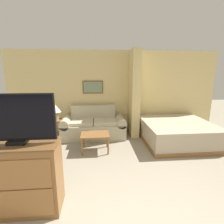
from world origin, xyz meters
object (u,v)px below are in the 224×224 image
(couch, at_px, (94,126))
(coffee_table, at_px, (95,136))
(table_lamp, at_px, (55,110))
(tv, at_px, (15,119))
(tv_dresser, at_px, (22,178))
(bed, at_px, (176,131))

(couch, xyz_separation_m, coffee_table, (0.05, -1.01, 0.06))
(table_lamp, relative_size, tv, 0.43)
(coffee_table, height_order, tv, tv)
(coffee_table, xyz_separation_m, tv, (-1.01, -1.83, 0.97))
(tv_dresser, bearing_deg, couch, 71.49)
(coffee_table, height_order, bed, bed)
(table_lamp, xyz_separation_m, tv, (0.14, -2.78, 0.48))
(tv, bearing_deg, table_lamp, 92.82)
(couch, relative_size, coffee_table, 2.73)
(couch, xyz_separation_m, tv, (-0.95, -2.84, 1.03))
(couch, xyz_separation_m, table_lamp, (-1.09, -0.06, 0.55))
(table_lamp, height_order, bed, table_lamp)
(couch, height_order, bed, couch)
(couch, distance_m, table_lamp, 1.22)
(tv, height_order, bed, tv)
(tv, relative_size, bed, 0.54)
(tv_dresser, height_order, tv, tv)
(tv_dresser, height_order, bed, tv_dresser)
(table_lamp, xyz_separation_m, tv_dresser, (0.14, -2.78, -0.37))
(table_lamp, bearing_deg, tv, -87.18)
(couch, relative_size, tv, 1.84)
(couch, height_order, tv_dresser, tv_dresser)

